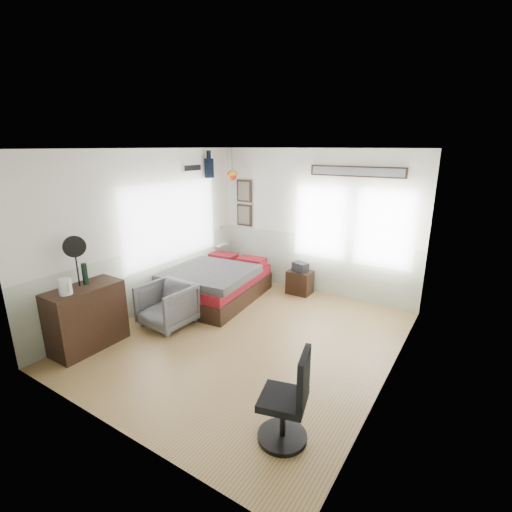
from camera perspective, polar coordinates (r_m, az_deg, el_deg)
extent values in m
cube|color=olive|center=(5.64, -1.37, -12.48)|extent=(4.00, 4.50, 0.01)
cube|color=silver|center=(7.05, 8.86, 5.06)|extent=(4.00, 0.02, 2.70)
cube|color=silver|center=(3.60, -22.15, -7.36)|extent=(4.00, 0.02, 2.70)
cube|color=silver|center=(6.43, -16.45, 3.46)|extent=(0.02, 4.50, 2.70)
cube|color=silver|center=(4.38, 20.82, -2.98)|extent=(0.02, 4.50, 2.70)
cube|color=white|center=(4.93, -1.59, 16.18)|extent=(4.00, 4.50, 0.02)
cube|color=#B4BDA6|center=(7.24, 8.56, -1.17)|extent=(4.00, 0.01, 1.10)
cube|color=#B4BDA6|center=(6.64, -15.84, -3.28)|extent=(0.01, 4.50, 1.10)
cube|color=#B4BDA6|center=(4.69, 19.71, -12.22)|extent=(0.01, 4.50, 1.10)
cube|color=silver|center=(6.74, -12.79, 5.19)|extent=(0.03, 2.20, 1.35)
cube|color=silver|center=(6.94, 9.88, 5.26)|extent=(0.95, 0.03, 1.30)
cube|color=silver|center=(6.60, 19.12, 3.99)|extent=(0.95, 0.03, 1.30)
cube|color=#302016|center=(7.76, -1.80, 6.30)|extent=(0.35, 0.03, 0.45)
cube|color=#302016|center=(7.68, -1.84, 9.97)|extent=(0.35, 0.03, 0.45)
cube|color=#7F7259|center=(7.74, -1.88, 6.28)|extent=(0.27, 0.01, 0.37)
cube|color=#7F7259|center=(7.67, -1.91, 9.96)|extent=(0.27, 0.01, 0.37)
cube|color=#302016|center=(6.62, 15.19, 12.44)|extent=(1.65, 0.03, 0.18)
cube|color=gray|center=(6.61, 15.14, 12.44)|extent=(1.58, 0.01, 0.13)
cube|color=white|center=(7.06, -9.77, 13.24)|extent=(0.02, 0.48, 0.14)
sphere|color=red|center=(7.50, -3.68, 12.31)|extent=(0.20, 0.20, 0.20)
cube|color=black|center=(6.95, -6.02, -5.30)|extent=(1.56, 2.08, 0.31)
cube|color=#A41626|center=(6.86, -6.08, -3.41)|extent=(1.52, 2.03, 0.18)
cube|color=#515151|center=(6.65, -7.27, -2.67)|extent=(1.56, 1.54, 0.14)
cube|color=#A41626|center=(7.58, -4.36, -0.17)|extent=(0.57, 0.39, 0.14)
cube|color=#A41626|center=(7.23, -0.28, -0.96)|extent=(0.57, 0.39, 0.14)
cube|color=black|center=(5.72, -24.61, -8.57)|extent=(0.48, 1.00, 0.90)
imported|color=gray|center=(6.01, -13.52, -7.36)|extent=(0.77, 0.79, 0.68)
cube|color=black|center=(7.18, 6.76, -4.02)|extent=(0.45, 0.36, 0.45)
cylinder|color=black|center=(4.01, 4.05, -25.95)|extent=(0.48, 0.48, 0.05)
cylinder|color=black|center=(3.88, 4.12, -23.67)|extent=(0.06, 0.06, 0.37)
cube|color=black|center=(3.74, 4.19, -21.16)|extent=(0.52, 0.52, 0.07)
cube|color=black|center=(3.55, 7.37, -18.05)|extent=(0.15, 0.39, 0.48)
cylinder|color=silver|center=(5.35, -27.33, -4.16)|extent=(0.16, 0.16, 0.22)
cube|color=silver|center=(5.27, -26.80, -4.28)|extent=(0.02, 0.02, 0.13)
cylinder|color=black|center=(5.60, -24.84, -2.51)|extent=(0.07, 0.07, 0.30)
cylinder|color=black|center=(5.53, -25.82, -1.52)|extent=(0.02, 0.02, 0.54)
cylinder|color=black|center=(5.46, -26.20, 1.38)|extent=(0.16, 0.27, 0.27)
cylinder|color=black|center=(5.43, -26.00, 1.33)|extent=(0.14, 0.27, 0.29)
cube|color=black|center=(7.07, 6.85, -1.68)|extent=(0.33, 0.26, 0.17)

